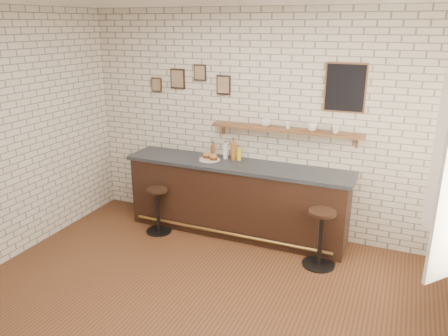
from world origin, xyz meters
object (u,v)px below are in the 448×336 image
(sandwich_plate, at_px, (210,160))
(shelf_cup_c, at_px, (312,127))
(shelf_cup_b, at_px, (288,125))
(bitters_bottle_white, at_px, (226,151))
(bitters_bottle_amber, at_px, (234,151))
(condiment_bottle_yellow, at_px, (239,154))
(shelf_cup_d, at_px, (336,129))
(bar_stool_left, at_px, (158,209))
(bar_stool_right, at_px, (321,237))
(ciabatta_sandwich, at_px, (210,156))
(shelf_cup_a, at_px, (266,123))
(bar_counter, at_px, (236,198))
(bitters_bottle_brown, at_px, (213,151))

(sandwich_plate, height_order, shelf_cup_c, shelf_cup_c)
(shelf_cup_b, bearing_deg, bitters_bottle_white, 118.93)
(sandwich_plate, relative_size, bitters_bottle_amber, 0.92)
(condiment_bottle_yellow, distance_m, shelf_cup_d, 1.33)
(bar_stool_left, bearing_deg, shelf_cup_d, 15.61)
(sandwich_plate, bearing_deg, bar_stool_right, -14.80)
(ciabatta_sandwich, xyz_separation_m, shelf_cup_c, (1.32, 0.20, 0.49))
(ciabatta_sandwich, xyz_separation_m, condiment_bottle_yellow, (0.36, 0.15, 0.03))
(shelf_cup_a, bearing_deg, sandwich_plate, 169.11)
(bitters_bottle_amber, relative_size, condiment_bottle_yellow, 1.47)
(bar_counter, height_order, bitters_bottle_white, bitters_bottle_white)
(shelf_cup_a, xyz_separation_m, shelf_cup_c, (0.61, 0.00, 0.00))
(ciabatta_sandwich, xyz_separation_m, shelf_cup_b, (1.02, 0.20, 0.48))
(bitters_bottle_white, xyz_separation_m, shelf_cup_b, (0.85, 0.05, 0.43))
(shelf_cup_b, bearing_deg, shelf_cup_c, -64.39)
(bar_stool_left, distance_m, bar_stool_right, 2.25)
(ciabatta_sandwich, relative_size, condiment_bottle_yellow, 1.33)
(ciabatta_sandwich, bearing_deg, bitters_bottle_amber, 28.99)
(bitters_bottle_white, bearing_deg, bar_counter, -33.81)
(sandwich_plate, height_order, bitters_bottle_brown, bitters_bottle_brown)
(condiment_bottle_yellow, distance_m, shelf_cup_c, 1.07)
(bar_counter, distance_m, shelf_cup_b, 1.23)
(bar_counter, xyz_separation_m, shelf_cup_b, (0.63, 0.20, 1.04))
(shelf_cup_a, distance_m, shelf_cup_b, 0.30)
(bar_stool_right, height_order, shelf_cup_b, shelf_cup_b)
(sandwich_plate, bearing_deg, bar_stool_left, -145.31)
(sandwich_plate, height_order, bar_stool_right, sandwich_plate)
(bitters_bottle_white, distance_m, condiment_bottle_yellow, 0.20)
(bar_counter, distance_m, bar_stool_right, 1.33)
(shelf_cup_d, bearing_deg, shelf_cup_c, 168.62)
(ciabatta_sandwich, distance_m, condiment_bottle_yellow, 0.39)
(condiment_bottle_yellow, relative_size, shelf_cup_c, 1.55)
(shelf_cup_a, bearing_deg, shelf_cup_d, -26.65)
(ciabatta_sandwich, distance_m, shelf_cup_c, 1.43)
(bar_counter, distance_m, shelf_cup_d, 1.62)
(ciabatta_sandwich, height_order, shelf_cup_d, shelf_cup_d)
(condiment_bottle_yellow, relative_size, bar_stool_left, 0.32)
(bar_counter, height_order, shelf_cup_c, shelf_cup_c)
(bar_stool_left, height_order, shelf_cup_b, shelf_cup_b)
(bitters_bottle_amber, bearing_deg, condiment_bottle_yellow, -0.00)
(shelf_cup_d, bearing_deg, condiment_bottle_yellow, 170.89)
(bar_counter, relative_size, bitters_bottle_brown, 13.92)
(bitters_bottle_white, relative_size, shelf_cup_d, 2.49)
(shelf_cup_a, bearing_deg, bar_counter, -175.08)
(bitters_bottle_white, height_order, bar_stool_right, bitters_bottle_white)
(bar_counter, distance_m, sandwich_plate, 0.65)
(ciabatta_sandwich, relative_size, bar_stool_left, 0.42)
(bar_stool_right, distance_m, shelf_cup_b, 1.46)
(ciabatta_sandwich, height_order, shelf_cup_b, shelf_cup_b)
(shelf_cup_d, bearing_deg, shelf_cup_b, 168.62)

